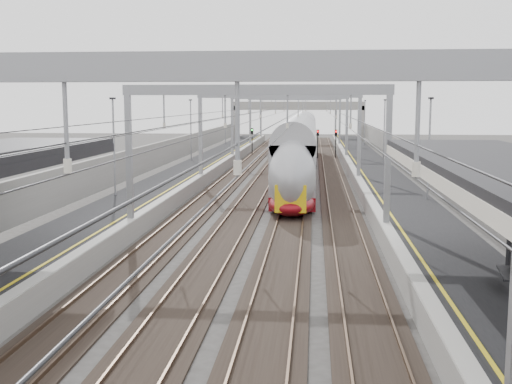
# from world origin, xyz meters

# --- Properties ---
(platform_left) EXTENTS (4.00, 120.00, 1.00)m
(platform_left) POSITION_xyz_m (-8.00, 45.00, 0.50)
(platform_left) COLOR black
(platform_left) RESTS_ON ground
(platform_right) EXTENTS (4.00, 120.00, 1.00)m
(platform_right) POSITION_xyz_m (8.00, 45.00, 0.50)
(platform_right) COLOR black
(platform_right) RESTS_ON ground
(tracks) EXTENTS (11.40, 140.00, 0.20)m
(tracks) POSITION_xyz_m (0.00, 45.00, 0.05)
(tracks) COLOR black
(tracks) RESTS_ON ground
(overhead_line) EXTENTS (13.00, 140.00, 6.60)m
(overhead_line) POSITION_xyz_m (0.00, 51.62, 6.14)
(overhead_line) COLOR gray
(overhead_line) RESTS_ON platform_left
(overbridge) EXTENTS (22.00, 2.20, 6.90)m
(overbridge) POSITION_xyz_m (0.00, 100.00, 5.31)
(overbridge) COLOR gray
(overbridge) RESTS_ON ground
(wall_left) EXTENTS (0.30, 120.00, 3.20)m
(wall_left) POSITION_xyz_m (-11.20, 45.00, 1.60)
(wall_left) COLOR gray
(wall_left) RESTS_ON ground
(wall_right) EXTENTS (0.30, 120.00, 3.20)m
(wall_right) POSITION_xyz_m (11.20, 45.00, 1.60)
(wall_right) COLOR gray
(wall_right) RESTS_ON ground
(train) EXTENTS (2.85, 51.86, 4.50)m
(train) POSITION_xyz_m (1.50, 51.02, 2.20)
(train) COLOR maroon
(train) RESTS_ON ground
(bench) EXTENTS (0.72, 1.87, 0.94)m
(bench) POSITION_xyz_m (9.01, 11.28, 1.57)
(bench) COLOR black
(bench) RESTS_ON platform_right
(signal_green) EXTENTS (0.32, 0.32, 3.48)m
(signal_green) POSITION_xyz_m (-5.20, 73.45, 2.42)
(signal_green) COLOR black
(signal_green) RESTS_ON ground
(signal_red_near) EXTENTS (0.32, 0.32, 3.48)m
(signal_red_near) POSITION_xyz_m (3.20, 69.89, 2.42)
(signal_red_near) COLOR black
(signal_red_near) RESTS_ON ground
(signal_red_far) EXTENTS (0.32, 0.32, 3.48)m
(signal_red_far) POSITION_xyz_m (5.40, 69.80, 2.42)
(signal_red_far) COLOR black
(signal_red_far) RESTS_ON ground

